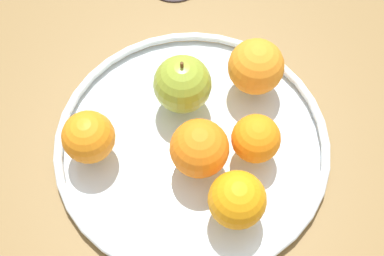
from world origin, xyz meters
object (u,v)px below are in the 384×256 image
(fruit_bowl, at_px, (192,142))
(orange_front_left, at_px, (256,139))
(orange_back_right, at_px, (237,200))
(orange_center, at_px, (89,137))
(apple, at_px, (182,84))
(orange_back_left, at_px, (199,148))
(orange_front_right, at_px, (256,67))

(fruit_bowl, xyz_separation_m, orange_front_left, (-0.08, -0.02, 0.04))
(fruit_bowl, distance_m, orange_back_right, 0.12)
(orange_center, height_order, orange_back_right, orange_back_right)
(orange_center, bearing_deg, fruit_bowl, -148.91)
(apple, height_order, orange_back_right, apple)
(apple, xyz_separation_m, orange_center, (0.07, 0.12, -0.01))
(orange_center, distance_m, orange_back_left, 0.14)
(orange_center, relative_size, orange_back_left, 0.91)
(apple, bearing_deg, orange_back_left, 127.49)
(orange_front_right, relative_size, orange_back_left, 1.03)
(orange_front_right, xyz_separation_m, orange_front_left, (-0.04, 0.10, -0.01))
(apple, distance_m, orange_back_left, 0.10)
(fruit_bowl, distance_m, orange_front_right, 0.13)
(fruit_bowl, height_order, apple, apple)
(orange_front_right, bearing_deg, orange_back_left, 82.38)
(orange_front_right, distance_m, orange_back_right, 0.19)
(orange_center, bearing_deg, orange_front_left, -155.80)
(orange_front_left, bearing_deg, fruit_bowl, 13.19)
(orange_front_right, bearing_deg, apple, 40.74)
(fruit_bowl, height_order, orange_front_right, orange_front_right)
(orange_center, xyz_separation_m, orange_front_right, (-0.15, -0.18, 0.00))
(apple, bearing_deg, fruit_bowl, 126.13)
(orange_front_right, bearing_deg, orange_center, 50.43)
(orange_front_right, xyz_separation_m, orange_back_right, (-0.05, 0.19, -0.00))
(orange_front_right, height_order, orange_back_right, orange_front_right)
(fruit_bowl, relative_size, orange_center, 5.45)
(fruit_bowl, bearing_deg, orange_back_left, 129.98)
(orange_center, relative_size, orange_front_right, 0.88)
(orange_front_right, bearing_deg, fruit_bowl, 70.74)
(orange_front_right, height_order, orange_back_left, orange_front_right)
(orange_back_left, relative_size, orange_front_left, 1.19)
(fruit_bowl, relative_size, orange_front_left, 5.87)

